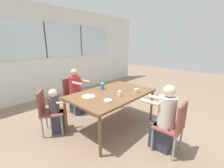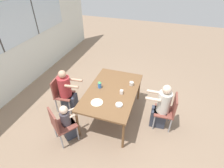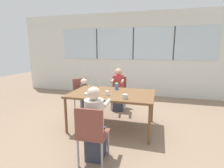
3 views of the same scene
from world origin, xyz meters
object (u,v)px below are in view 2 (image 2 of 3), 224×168
Objects in this scene: person_woman_green_shirt at (67,93)px; sippy_cup at (100,84)px; chair_for_man_blue_shirt at (169,109)px; chair_for_toddler at (59,124)px; person_toddler at (68,123)px; chair_for_woman_green_shirt at (61,92)px; bowl_white_shallow at (119,105)px; milk_carton_small at (122,92)px; coffee_mug at (131,84)px; person_man_blue_shirt at (161,108)px.

sippy_cup is (0.15, -0.78, 0.32)m from person_woman_green_shirt.
chair_for_toddler is at bearing 116.03° from chair_for_man_blue_shirt.
chair_for_woman_green_shirt is at bearing 164.70° from person_toddler.
person_woman_green_shirt is 1.40m from bowl_white_shallow.
bowl_white_shallow is (-0.28, -1.35, 0.25)m from person_woman_green_shirt.
milk_carton_small is 0.64× the size of bowl_white_shallow.
person_toddler reaches higher than coffee_mug.
person_woman_green_shirt is 7.93× the size of bowl_white_shallow.
chair_for_woman_green_shirt is at bearing 156.14° from chair_for_toddler.
coffee_mug is (0.29, 0.73, 0.27)m from person_man_blue_shirt.
person_man_blue_shirt is at bearing 90.00° from chair_for_man_blue_shirt.
chair_for_woman_green_shirt is at bearing 92.31° from person_man_blue_shirt.
chair_for_man_blue_shirt is 2.24m from chair_for_toddler.
chair_for_toddler is at bearing 117.98° from person_man_blue_shirt.
chair_for_woman_green_shirt is 6.13× the size of bowl_white_shallow.
chair_for_woman_green_shirt is 0.77× the size of person_woman_green_shirt.
person_man_blue_shirt is at bearing -89.16° from sippy_cup.
sippy_cup is (-0.03, 1.54, 0.32)m from chair_for_man_blue_shirt.
coffee_mug is 0.74m from bowl_white_shallow.
chair_for_toddler is 1.75m from coffee_mug.
person_man_blue_shirt is 1.95m from person_toddler.
coffee_mug is 0.59× the size of sippy_cup.
person_toddler is at bearing 117.86° from bowl_white_shallow.
person_toddler is 1.08m from bowl_white_shallow.
person_woman_green_shirt is (0.02, -0.16, -0.00)m from chair_for_woman_green_shirt.
sippy_cup is at bearing 83.96° from milk_carton_small.
person_toddler is at bearing 23.39° from person_woman_green_shirt.
chair_for_toddler reaches higher than coffee_mug.
person_woman_green_shirt reaches higher than person_man_blue_shirt.
person_toddler is (0.13, -0.09, -0.09)m from chair_for_toddler.
person_woman_green_shirt is at bearing 155.67° from person_toddler.
milk_carton_small is (0.98, -0.95, 0.27)m from chair_for_toddler.
sippy_cup is 0.52m from milk_carton_small.
chair_for_toddler reaches higher than bowl_white_shallow.
sippy_cup is 0.72m from bowl_white_shallow.
person_man_blue_shirt is 7.86× the size of bowl_white_shallow.
chair_for_woman_green_shirt is 9.63× the size of milk_carton_small.
person_man_blue_shirt is at bearing -61.04° from bowl_white_shallow.
sippy_cup reaches higher than milk_carton_small.
person_toddler is (-0.93, 1.72, -0.08)m from person_man_blue_shirt.
sippy_cup is at bearing 115.72° from coffee_mug.
chair_for_man_blue_shirt is at bearing -64.96° from bowl_white_shallow.
coffee_mug is at bearing 100.14° from chair_for_woman_green_shirt.
person_man_blue_shirt is at bearing 87.99° from chair_for_woman_green_shirt.
person_toddler reaches higher than bowl_white_shallow.
chair_for_man_blue_shirt is 1.06m from milk_carton_small.
chair_for_woman_green_shirt is 2.49m from chair_for_man_blue_shirt.
chair_for_man_blue_shirt reaches higher than coffee_mug.
coffee_mug is at bearing 69.92° from chair_for_man_blue_shirt.
sippy_cup is (-0.02, 1.38, 0.32)m from person_man_blue_shirt.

